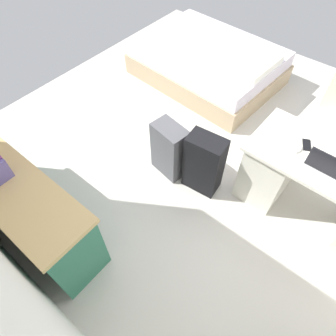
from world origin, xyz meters
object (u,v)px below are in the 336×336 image
object	(u,v)px
cell_phone_by_mouse	(307,145)
computer_mouse	(297,149)
credenza	(17,200)
laptop	(328,165)
suitcase_spare_grey	(170,150)
office_chair	(334,126)
desk	(322,191)
suitcase_black	(204,164)
bed	(208,63)

from	to	relation	value
cell_phone_by_mouse	computer_mouse	bearing A→B (deg)	41.91
credenza	laptop	bearing A→B (deg)	-139.07
suitcase_spare_grey	office_chair	bearing A→B (deg)	-123.93
office_chair	computer_mouse	distance (m)	0.97
office_chair	suitcase_spare_grey	world-z (taller)	office_chair
desk	laptop	xyz separation A→B (m)	(0.08, 0.10, 0.40)
office_chair	cell_phone_by_mouse	world-z (taller)	office_chair
desk	suitcase_black	distance (m)	1.08
bed	suitcase_spare_grey	distance (m)	1.77
suitcase_black	laptop	size ratio (longest dim) A/B	2.17
suitcase_spare_grey	cell_phone_by_mouse	size ratio (longest dim) A/B	4.56
suitcase_black	bed	bearing A→B (deg)	-63.38
desk	computer_mouse	distance (m)	0.50
desk	cell_phone_by_mouse	bearing A→B (deg)	-9.76
suitcase_black	cell_phone_by_mouse	distance (m)	0.93
bed	suitcase_spare_grey	size ratio (longest dim) A/B	3.21
credenza	suitcase_spare_grey	bearing A→B (deg)	-114.79
suitcase_spare_grey	computer_mouse	xyz separation A→B (m)	(-1.07, -0.38, 0.44)
credenza	suitcase_spare_grey	xyz separation A→B (m)	(-0.63, -1.36, -0.07)
laptop	computer_mouse	xyz separation A→B (m)	(0.26, -0.04, -0.03)
computer_mouse	cell_phone_by_mouse	bearing A→B (deg)	-110.90
suitcase_spare_grey	computer_mouse	world-z (taller)	computer_mouse
laptop	cell_phone_by_mouse	distance (m)	0.27
office_chair	suitcase_black	distance (m)	1.47
office_chair	credenza	bearing A→B (deg)	55.44
laptop	credenza	bearing A→B (deg)	40.93
credenza	bed	size ratio (longest dim) A/B	0.91
bed	computer_mouse	distance (m)	2.19
suitcase_black	suitcase_spare_grey	distance (m)	0.40
desk	suitcase_spare_grey	world-z (taller)	desk
credenza	office_chair	bearing A→B (deg)	-124.56
suitcase_spare_grey	laptop	xyz separation A→B (m)	(-1.32, -0.34, 0.48)
office_chair	bed	xyz separation A→B (m)	(1.83, -0.37, -0.18)
office_chair	suitcase_spare_grey	distance (m)	1.75
credenza	computer_mouse	world-z (taller)	computer_mouse
office_chair	suitcase_spare_grey	size ratio (longest dim) A/B	1.52
suitcase_black	suitcase_spare_grey	bearing A→B (deg)	0.77
suitcase_black	cell_phone_by_mouse	bearing A→B (deg)	-154.87
office_chair	suitcase_black	bearing A→B (deg)	57.07
credenza	laptop	distance (m)	2.62
desk	office_chair	bearing A→B (deg)	-75.81
suitcase_spare_grey	computer_mouse	distance (m)	1.21
desk	office_chair	xyz separation A→B (m)	(0.21, -0.85, 0.03)
bed	cell_phone_by_mouse	distance (m)	2.16
office_chair	suitcase_spare_grey	bearing A→B (deg)	47.08
suitcase_black	cell_phone_by_mouse	world-z (taller)	cell_phone_by_mouse
suitcase_black	suitcase_spare_grey	world-z (taller)	suitcase_black
laptop	computer_mouse	size ratio (longest dim) A/B	3.13
cell_phone_by_mouse	credenza	bearing A→B (deg)	20.33
office_chair	cell_phone_by_mouse	distance (m)	0.86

